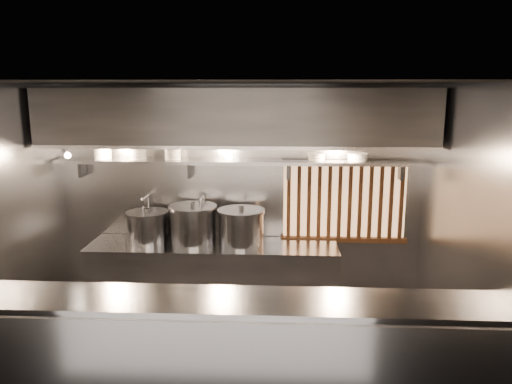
# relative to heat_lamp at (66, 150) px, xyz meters

# --- Properties ---
(floor) EXTENTS (4.50, 4.50, 0.00)m
(floor) POSITION_rel_heat_lamp_xyz_m (1.90, -0.85, -2.07)
(floor) COLOR black
(floor) RESTS_ON ground
(ceiling) EXTENTS (4.50, 4.50, 0.00)m
(ceiling) POSITION_rel_heat_lamp_xyz_m (1.90, -0.85, 0.73)
(ceiling) COLOR black
(ceiling) RESTS_ON wall_back
(wall_back) EXTENTS (4.50, 0.00, 4.50)m
(wall_back) POSITION_rel_heat_lamp_xyz_m (1.90, 0.65, -0.67)
(wall_back) COLOR gray
(wall_back) RESTS_ON floor
(wall_right) EXTENTS (0.00, 3.00, 3.00)m
(wall_right) POSITION_rel_heat_lamp_xyz_m (4.15, -0.85, -0.67)
(wall_right) COLOR gray
(wall_right) RESTS_ON floor
(serving_counter) EXTENTS (4.50, 0.56, 1.13)m
(serving_counter) POSITION_rel_heat_lamp_xyz_m (1.90, -1.81, -1.50)
(serving_counter) COLOR #949499
(serving_counter) RESTS_ON floor
(cooking_bench) EXTENTS (3.00, 0.70, 0.90)m
(cooking_bench) POSITION_rel_heat_lamp_xyz_m (1.60, 0.28, -1.62)
(cooking_bench) COLOR #949499
(cooking_bench) RESTS_ON floor
(bowl_shelf) EXTENTS (4.40, 0.34, 0.04)m
(bowl_shelf) POSITION_rel_heat_lamp_xyz_m (1.90, 0.47, -0.19)
(bowl_shelf) COLOR #949499
(bowl_shelf) RESTS_ON wall_back
(exhaust_hood) EXTENTS (4.40, 0.81, 0.65)m
(exhaust_hood) POSITION_rel_heat_lamp_xyz_m (1.90, 0.25, 0.36)
(exhaust_hood) COLOR #2D2D30
(exhaust_hood) RESTS_ON ceiling
(wood_screen) EXTENTS (1.56, 0.09, 1.04)m
(wood_screen) POSITION_rel_heat_lamp_xyz_m (3.20, 0.60, -0.69)
(wood_screen) COLOR #F9B170
(wood_screen) RESTS_ON wall_back
(faucet_left) EXTENTS (0.04, 0.30, 0.50)m
(faucet_left) POSITION_rel_heat_lamp_xyz_m (0.75, 0.52, -0.76)
(faucet_left) COLOR silver
(faucet_left) RESTS_ON wall_back
(faucet_right) EXTENTS (0.04, 0.30, 0.50)m
(faucet_right) POSITION_rel_heat_lamp_xyz_m (1.45, 0.52, -0.76)
(faucet_right) COLOR silver
(faucet_right) RESTS_ON wall_back
(heat_lamp) EXTENTS (0.25, 0.35, 0.20)m
(heat_lamp) POSITION_rel_heat_lamp_xyz_m (0.00, 0.00, 0.00)
(heat_lamp) COLOR #949499
(heat_lamp) RESTS_ON exhaust_hood
(pendant_bulb) EXTENTS (0.09, 0.09, 0.19)m
(pendant_bulb) POSITION_rel_heat_lamp_xyz_m (1.80, 0.35, -0.11)
(pendant_bulb) COLOR #2D2D30
(pendant_bulb) RESTS_ON exhaust_hood
(stock_pot_left) EXTENTS (0.64, 0.64, 0.43)m
(stock_pot_left) POSITION_rel_heat_lamp_xyz_m (0.80, 0.32, -0.97)
(stock_pot_left) COLOR #949499
(stock_pot_left) RESTS_ON cooking_bench
(stock_pot_mid) EXTENTS (0.75, 0.75, 0.47)m
(stock_pot_mid) POSITION_rel_heat_lamp_xyz_m (1.95, 0.29, -0.95)
(stock_pot_mid) COLOR #949499
(stock_pot_mid) RESTS_ON cooking_bench
(stock_pot_right) EXTENTS (0.68, 0.68, 0.51)m
(stock_pot_right) POSITION_rel_heat_lamp_xyz_m (1.36, 0.31, -0.93)
(stock_pot_right) COLOR #949499
(stock_pot_right) RESTS_ON cooking_bench
(bowl_stack_0) EXTENTS (0.22, 0.22, 0.17)m
(bowl_stack_0) POSITION_rel_heat_lamp_xyz_m (0.25, 0.47, -0.08)
(bowl_stack_0) COLOR white
(bowl_stack_0) RESTS_ON bowl_shelf
(bowl_stack_1) EXTENTS (0.22, 0.22, 0.17)m
(bowl_stack_1) POSITION_rel_heat_lamp_xyz_m (0.68, 0.47, -0.08)
(bowl_stack_1) COLOR white
(bowl_stack_1) RESTS_ON bowl_shelf
(bowl_stack_2) EXTENTS (0.20, 0.20, 0.13)m
(bowl_stack_2) POSITION_rel_heat_lamp_xyz_m (1.11, 0.47, -0.10)
(bowl_stack_2) COLOR white
(bowl_stack_2) RESTS_ON bowl_shelf
(bowl_stack_3) EXTENTS (0.21, 0.21, 0.09)m
(bowl_stack_3) POSITION_rel_heat_lamp_xyz_m (2.83, 0.47, -0.12)
(bowl_stack_3) COLOR white
(bowl_stack_3) RESTS_ON bowl_shelf
(bowl_stack_4) EXTENTS (0.24, 0.24, 0.09)m
(bowl_stack_4) POSITION_rel_heat_lamp_xyz_m (3.31, 0.47, -0.12)
(bowl_stack_4) COLOR white
(bowl_stack_4) RESTS_ON bowl_shelf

